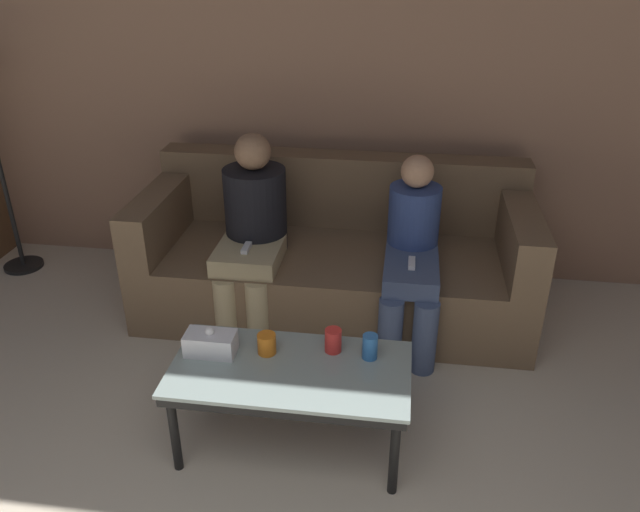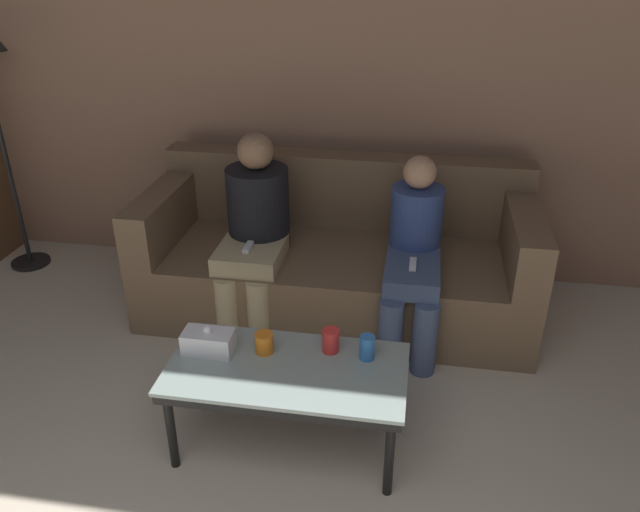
{
  "view_description": "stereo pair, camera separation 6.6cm",
  "coord_description": "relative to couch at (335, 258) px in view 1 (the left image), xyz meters",
  "views": [
    {
      "loc": [
        0.38,
        -0.25,
        2.06
      ],
      "look_at": [
        0.0,
        2.44,
        0.66
      ],
      "focal_mm": 35.0,
      "sensor_mm": 36.0,
      "label": 1
    },
    {
      "loc": [
        0.45,
        -0.24,
        2.06
      ],
      "look_at": [
        0.0,
        2.44,
        0.66
      ],
      "focal_mm": 35.0,
      "sensor_mm": 36.0,
      "label": 2
    }
  ],
  "objects": [
    {
      "name": "wall_back",
      "position": [
        0.0,
        0.55,
        0.99
      ],
      "size": [
        12.0,
        0.06,
        2.6
      ],
      "color": "#9E755B",
      "rests_on": "ground_plane"
    },
    {
      "name": "couch",
      "position": [
        0.0,
        0.0,
        0.0
      ],
      "size": [
        2.27,
        0.96,
        0.87
      ],
      "color": "brown",
      "rests_on": "ground_plane"
    },
    {
      "name": "coffee_table",
      "position": [
        -0.04,
        -1.25,
        0.07
      ],
      "size": [
        1.02,
        0.52,
        0.43
      ],
      "color": "#8C9E99",
      "rests_on": "ground_plane"
    },
    {
      "name": "cup_near_left",
      "position": [
        0.29,
        -1.13,
        0.17
      ],
      "size": [
        0.07,
        0.07,
        0.11
      ],
      "color": "#3372BF",
      "rests_on": "coffee_table"
    },
    {
      "name": "cup_near_right",
      "position": [
        -0.16,
        -1.16,
        0.16
      ],
      "size": [
        0.08,
        0.08,
        0.09
      ],
      "color": "orange",
      "rests_on": "coffee_table"
    },
    {
      "name": "cup_far_center",
      "position": [
        0.12,
        -1.1,
        0.17
      ],
      "size": [
        0.07,
        0.07,
        0.11
      ],
      "color": "red",
      "rests_on": "coffee_table"
    },
    {
      "name": "tissue_box",
      "position": [
        -0.41,
        -1.2,
        0.17
      ],
      "size": [
        0.22,
        0.12,
        0.13
      ],
      "color": "white",
      "rests_on": "coffee_table"
    },
    {
      "name": "seated_person_left_end",
      "position": [
        -0.45,
        -0.2,
        0.28
      ],
      "size": [
        0.36,
        0.65,
        1.11
      ],
      "color": "tan",
      "rests_on": "ground_plane"
    },
    {
      "name": "seated_person_mid_left",
      "position": [
        0.45,
        -0.27,
        0.22
      ],
      "size": [
        0.31,
        0.71,
        1.02
      ],
      "color": "#47567A",
      "rests_on": "ground_plane"
    }
  ]
}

